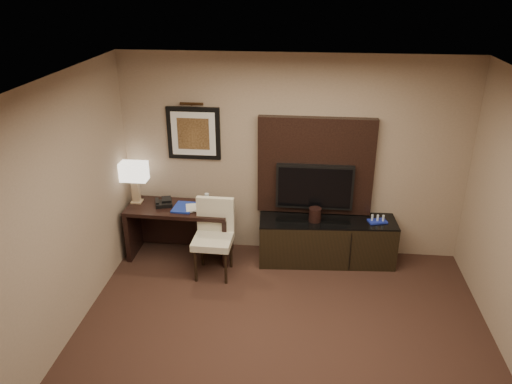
# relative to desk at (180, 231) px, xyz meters

# --- Properties ---
(floor) EXTENTS (4.50, 5.00, 0.01)m
(floor) POSITION_rel_desk_xyz_m (1.48, -2.15, -0.37)
(floor) COLOR #311C16
(floor) RESTS_ON ground
(ceiling) EXTENTS (4.50, 5.00, 0.01)m
(ceiling) POSITION_rel_desk_xyz_m (1.48, -2.15, 2.33)
(ceiling) COLOR silver
(ceiling) RESTS_ON wall_back
(wall_back) EXTENTS (4.50, 0.01, 2.70)m
(wall_back) POSITION_rel_desk_xyz_m (1.48, 0.35, 0.98)
(wall_back) COLOR gray
(wall_back) RESTS_ON floor
(wall_left) EXTENTS (0.01, 5.00, 2.70)m
(wall_left) POSITION_rel_desk_xyz_m (-0.77, -2.15, 0.98)
(wall_left) COLOR gray
(wall_left) RESTS_ON floor
(desk) EXTENTS (1.38, 0.62, 0.73)m
(desk) POSITION_rel_desk_xyz_m (0.00, 0.00, 0.00)
(desk) COLOR black
(desk) RESTS_ON floor
(credenza) EXTENTS (1.81, 0.62, 0.61)m
(credenza) POSITION_rel_desk_xyz_m (1.97, 0.05, -0.06)
(credenza) COLOR black
(credenza) RESTS_ON floor
(tv_wall_panel) EXTENTS (1.50, 0.12, 1.30)m
(tv_wall_panel) POSITION_rel_desk_xyz_m (1.78, 0.29, 0.90)
(tv_wall_panel) COLOR black
(tv_wall_panel) RESTS_ON wall_back
(tv) EXTENTS (1.00, 0.08, 0.60)m
(tv) POSITION_rel_desk_xyz_m (1.78, 0.19, 0.65)
(tv) COLOR black
(tv) RESTS_ON tv_wall_panel
(artwork) EXTENTS (0.70, 0.04, 0.70)m
(artwork) POSITION_rel_desk_xyz_m (0.18, 0.33, 1.28)
(artwork) COLOR black
(artwork) RESTS_ON wall_back
(picture_light) EXTENTS (0.04, 0.04, 0.30)m
(picture_light) POSITION_rel_desk_xyz_m (0.18, 0.29, 1.68)
(picture_light) COLOR #3C2513
(picture_light) RESTS_ON wall_back
(desk_chair) EXTENTS (0.49, 0.56, 1.00)m
(desk_chair) POSITION_rel_desk_xyz_m (0.53, -0.43, 0.13)
(desk_chair) COLOR beige
(desk_chair) RESTS_ON floor
(table_lamp) EXTENTS (0.35, 0.23, 0.53)m
(table_lamp) POSITION_rel_desk_xyz_m (-0.59, 0.09, 0.63)
(table_lamp) COLOR tan
(table_lamp) RESTS_ON desk
(desk_phone) EXTENTS (0.26, 0.25, 0.11)m
(desk_phone) POSITION_rel_desk_xyz_m (-0.20, 0.02, 0.42)
(desk_phone) COLOR black
(desk_phone) RESTS_ON desk
(blue_folder) EXTENTS (0.27, 0.35, 0.02)m
(blue_folder) POSITION_rel_desk_xyz_m (0.08, -0.03, 0.38)
(blue_folder) COLOR navy
(blue_folder) RESTS_ON desk
(book) EXTENTS (0.18, 0.07, 0.24)m
(book) POSITION_rel_desk_xyz_m (0.11, -0.06, 0.49)
(book) COLOR #C5B29A
(book) RESTS_ON desk
(water_bottle) EXTENTS (0.07, 0.07, 0.17)m
(water_bottle) POSITION_rel_desk_xyz_m (0.37, 0.08, 0.45)
(water_bottle) COLOR silver
(water_bottle) RESTS_ON desk
(ice_bucket) EXTENTS (0.18, 0.18, 0.18)m
(ice_bucket) POSITION_rel_desk_xyz_m (1.80, 0.01, 0.34)
(ice_bucket) COLOR black
(ice_bucket) RESTS_ON credenza
(minibar_tray) EXTENTS (0.26, 0.20, 0.08)m
(minibar_tray) POSITION_rel_desk_xyz_m (2.61, 0.07, 0.29)
(minibar_tray) COLOR #1829A2
(minibar_tray) RESTS_ON credenza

